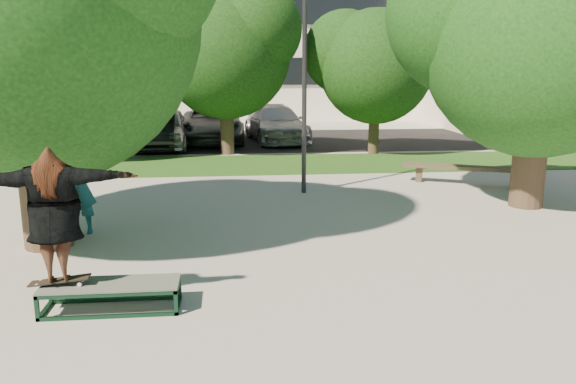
{
  "coord_description": "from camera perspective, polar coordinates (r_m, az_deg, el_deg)",
  "views": [
    {
      "loc": [
        -0.86,
        -9.18,
        3.17
      ],
      "look_at": [
        0.14,
        0.6,
        1.0
      ],
      "focal_mm": 35.0,
      "sensor_mm": 36.0,
      "label": 1
    }
  ],
  "objects": [
    {
      "name": "car_grey",
      "position": [
        24.89,
        -7.79,
        6.86
      ],
      "size": [
        2.82,
        5.81,
        1.59
      ],
      "primitive_type": "imported",
      "rotation": [
        0.0,
        0.0,
        0.03
      ],
      "color": "#545559",
      "rests_on": "asphalt_strip"
    },
    {
      "name": "asphalt_strip",
      "position": [
        25.4,
        -3.85,
        5.26
      ],
      "size": [
        40.0,
        8.0,
        0.01
      ],
      "primitive_type": "cube",
      "color": "black",
      "rests_on": "ground"
    },
    {
      "name": "bg_tree_left",
      "position": [
        21.05,
        -22.16,
        13.09
      ],
      "size": [
        5.28,
        4.51,
        5.77
      ],
      "color": "#38281E",
      "rests_on": "ground"
    },
    {
      "name": "ground",
      "position": [
        9.76,
        -0.46,
        -6.53
      ],
      "size": [
        120.0,
        120.0,
        0.0
      ],
      "primitive_type": "plane",
      "color": "#A7A299",
      "rests_on": "ground"
    },
    {
      "name": "bg_tree_right",
      "position": [
        21.42,
        8.71,
        13.16
      ],
      "size": [
        5.04,
        4.31,
        5.43
      ],
      "color": "#38281E",
      "rests_on": "ground"
    },
    {
      "name": "bench",
      "position": [
        16.35,
        17.58,
        2.24
      ],
      "size": [
        3.3,
        1.85,
        0.53
      ],
      "rotation": [
        0.0,
        0.0,
        -0.43
      ],
      "color": "#4D412E",
      "rests_on": "ground"
    },
    {
      "name": "lamppost",
      "position": [
        14.31,
        1.68,
        12.36
      ],
      "size": [
        0.25,
        0.15,
        6.11
      ],
      "color": "#2D2D30",
      "rests_on": "ground"
    },
    {
      "name": "car_dark",
      "position": [
        23.32,
        -13.39,
        6.28
      ],
      "size": [
        2.02,
        4.96,
        1.6
      ],
      "primitive_type": "imported",
      "rotation": [
        0.0,
        0.0,
        0.07
      ],
      "color": "black",
      "rests_on": "asphalt_strip"
    },
    {
      "name": "bg_tree_mid",
      "position": [
        21.28,
        -6.62,
        14.64
      ],
      "size": [
        5.76,
        4.92,
        6.24
      ],
      "color": "#38281E",
      "rests_on": "ground"
    },
    {
      "name": "tree_right",
      "position": [
        14.05,
        23.92,
        15.18
      ],
      "size": [
        6.24,
        5.33,
        6.51
      ],
      "color": "#38281E",
      "rests_on": "ground"
    },
    {
      "name": "car_silver_a",
      "position": [
        23.35,
        -12.48,
        6.36
      ],
      "size": [
        2.03,
        4.81,
        1.62
      ],
      "primitive_type": "imported",
      "rotation": [
        0.0,
        0.0,
        0.02
      ],
      "color": "#AEAFB3",
      "rests_on": "asphalt_strip"
    },
    {
      "name": "grind_box",
      "position": [
        8.0,
        -17.49,
        -10.06
      ],
      "size": [
        1.8,
        0.6,
        0.38
      ],
      "color": "#113320",
      "rests_on": "ground"
    },
    {
      "name": "bystander",
      "position": [
        11.6,
        -20.53,
        0.56
      ],
      "size": [
        0.69,
        0.46,
        1.88
      ],
      "primitive_type": "imported",
      "rotation": [
        0.0,
        0.0,
        0.01
      ],
      "color": "#195861",
      "rests_on": "ground"
    },
    {
      "name": "car_silver_b",
      "position": [
        24.98,
        -1.24,
        6.94
      ],
      "size": [
        2.89,
        5.59,
        1.55
      ],
      "primitive_type": "imported",
      "rotation": [
        0.0,
        0.0,
        0.14
      ],
      "color": "#B1B1B6",
      "rests_on": "asphalt_strip"
    },
    {
      "name": "skater_rig",
      "position": [
        7.81,
        -22.71,
        -2.17
      ],
      "size": [
        2.21,
        0.78,
        1.84
      ],
      "rotation": [
        0.0,
        0.0,
        3.23
      ],
      "color": "white",
      "rests_on": "grind_box"
    },
    {
      "name": "side_building",
      "position": [
        36.45,
        26.0,
        12.53
      ],
      "size": [
        15.0,
        10.0,
        8.0
      ],
      "primitive_type": "cube",
      "color": "silver",
      "rests_on": "ground"
    },
    {
      "name": "grass_strip",
      "position": [
        19.04,
        -0.14,
        2.89
      ],
      "size": [
        30.0,
        4.0,
        0.02
      ],
      "primitive_type": "cube",
      "color": "#264915",
      "rests_on": "ground"
    }
  ]
}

